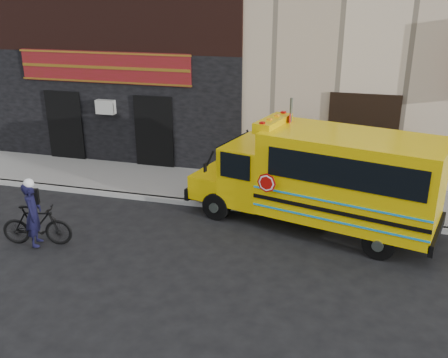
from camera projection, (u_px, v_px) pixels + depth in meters
ground at (192, 248)px, 12.79m from camera, size 120.00×120.00×0.00m
curb at (219, 206)px, 15.11m from camera, size 40.00×0.20×0.15m
sidewalk at (231, 188)px, 16.47m from camera, size 40.00×3.00×0.15m
school_bus at (325, 177)px, 13.36m from camera, size 7.21×3.77×2.92m
sign_pole at (289, 151)px, 14.26m from camera, size 0.07×0.30×3.41m
bicycle at (37, 225)px, 12.78m from camera, size 1.87×0.89×1.09m
cyclist at (33, 216)px, 12.60m from camera, size 0.60×0.72×1.69m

